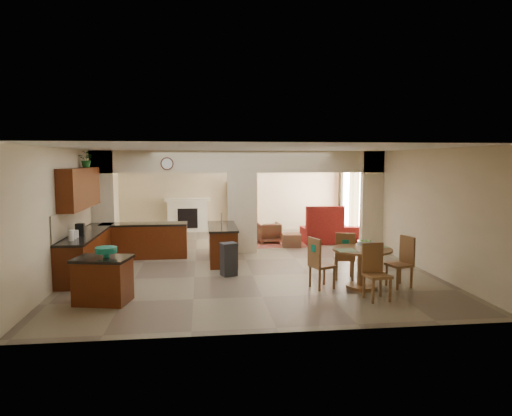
{
  "coord_description": "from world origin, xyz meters",
  "views": [
    {
      "loc": [
        -1.11,
        -11.43,
        2.54
      ],
      "look_at": [
        0.3,
        0.3,
        1.3
      ],
      "focal_mm": 32.0,
      "sensor_mm": 36.0,
      "label": 1
    }
  ],
  "objects": [
    {
      "name": "ceiling",
      "position": [
        0.0,
        0.0,
        2.8
      ],
      "size": [
        10.0,
        10.0,
        0.0
      ],
      "primitive_type": "plane",
      "rotation": [
        3.14,
        0.0,
        0.0
      ],
      "color": "white",
      "rests_on": "wall_back"
    },
    {
      "name": "sofa",
      "position": [
        3.3,
        3.03,
        0.37
      ],
      "size": [
        2.53,
        0.99,
        0.74
      ],
      "primitive_type": "imported",
      "rotation": [
        0.0,
        0.0,
        1.57
      ],
      "color": "maroon",
      "rests_on": "floor"
    },
    {
      "name": "drape_a_right",
      "position": [
        3.93,
        2.9,
        1.2
      ],
      "size": [
        0.1,
        0.28,
        2.3
      ],
      "primitive_type": "cube",
      "color": "#3F2119",
      "rests_on": "wall_right"
    },
    {
      "name": "ceiling_fan",
      "position": [
        1.5,
        3.0,
        2.56
      ],
      "size": [
        1.0,
        1.0,
        0.1
      ],
      "primitive_type": "cylinder",
      "color": "white",
      "rests_on": "ceiling"
    },
    {
      "name": "wall_left",
      "position": [
        -4.0,
        0.0,
        1.4
      ],
      "size": [
        0.0,
        10.0,
        10.0
      ],
      "primitive_type": "plane",
      "rotation": [
        1.57,
        0.0,
        1.57
      ],
      "color": "beige",
      "rests_on": "floor"
    },
    {
      "name": "chair_north",
      "position": [
        1.9,
        -2.19,
        0.55
      ],
      "size": [
        0.5,
        0.5,
        1.02
      ],
      "rotation": [
        0.0,
        0.0,
        2.93
      ],
      "color": "brown",
      "rests_on": "floor"
    },
    {
      "name": "chair_west",
      "position": [
        1.18,
        -2.78,
        0.55
      ],
      "size": [
        0.54,
        0.54,
        1.02
      ],
      "rotation": [
        0.0,
        0.0,
        1.91
      ],
      "color": "brown",
      "rests_on": "floor"
    },
    {
      "name": "drape_b_left",
      "position": [
        3.93,
        3.4,
        1.2
      ],
      "size": [
        0.1,
        0.28,
        2.3
      ],
      "primitive_type": "cube",
      "color": "#3F2119",
      "rests_on": "wall_right"
    },
    {
      "name": "chaise",
      "position": [
        2.58,
        2.21,
        0.23
      ],
      "size": [
        1.19,
        0.98,
        0.47
      ],
      "primitive_type": "cube",
      "rotation": [
        0.0,
        0.0,
        0.03
      ],
      "color": "maroon",
      "rests_on": "floor"
    },
    {
      "name": "kitchen_island",
      "position": [
        -2.87,
        -3.2,
        0.42
      ],
      "size": [
        1.07,
        0.87,
        0.82
      ],
      "rotation": [
        0.0,
        0.0,
        -0.21
      ],
      "color": "#3D1607",
      "rests_on": "floor"
    },
    {
      "name": "wall_clock",
      "position": [
        -2.0,
        0.85,
        2.45
      ],
      "size": [
        0.34,
        0.03,
        0.34
      ],
      "primitive_type": "cylinder",
      "rotation": [
        1.57,
        0.0,
        0.0
      ],
      "color": "#4C2719",
      "rests_on": "partition_header"
    },
    {
      "name": "ottoman",
      "position": [
        1.51,
        1.64,
        0.19
      ],
      "size": [
        0.56,
        0.56,
        0.38
      ],
      "primitive_type": "cube",
      "rotation": [
        0.0,
        0.0,
        -0.07
      ],
      "color": "maroon",
      "rests_on": "floor"
    },
    {
      "name": "partition_right_pier",
      "position": [
        3.7,
        1.0,
        1.4
      ],
      "size": [
        0.6,
        0.25,
        2.8
      ],
      "primitive_type": "cube",
      "color": "beige",
      "rests_on": "floor"
    },
    {
      "name": "partition_left_pier",
      "position": [
        -3.7,
        1.0,
        1.4
      ],
      "size": [
        0.6,
        0.25,
        2.8
      ],
      "primitive_type": "cube",
      "color": "beige",
      "rests_on": "floor"
    },
    {
      "name": "plant",
      "position": [
        -3.82,
        -0.09,
        2.56
      ],
      "size": [
        0.42,
        0.39,
        0.38
      ],
      "primitive_type": "imported",
      "rotation": [
        0.0,
        0.0,
        -0.31
      ],
      "color": "#134A16",
      "rests_on": "upper_cabinets"
    },
    {
      "name": "chair_east",
      "position": [
        2.9,
        -2.84,
        0.55
      ],
      "size": [
        0.52,
        0.52,
        1.02
      ],
      "rotation": [
        0.0,
        0.0,
        4.98
      ],
      "color": "brown",
      "rests_on": "floor"
    },
    {
      "name": "armchair",
      "position": [
        0.94,
        2.35,
        0.31
      ],
      "size": [
        0.74,
        0.75,
        0.63
      ],
      "primitive_type": "imported",
      "rotation": [
        0.0,
        0.0,
        3.24
      ],
      "color": "maroon",
      "rests_on": "floor"
    },
    {
      "name": "partition_header",
      "position": [
        0.0,
        1.0,
        2.5
      ],
      "size": [
        8.0,
        0.25,
        0.6
      ],
      "primitive_type": "cube",
      "color": "beige",
      "rests_on": "partition_center_pier"
    },
    {
      "name": "wall_front",
      "position": [
        0.0,
        -5.0,
        1.4
      ],
      "size": [
        8.0,
        0.0,
        8.0
      ],
      "primitive_type": "plane",
      "rotation": [
        -1.57,
        0.0,
        0.0
      ],
      "color": "beige",
      "rests_on": "floor"
    },
    {
      "name": "rug",
      "position": [
        1.2,
        2.1,
        0.01
      ],
      "size": [
        1.6,
        1.3,
        0.01
      ],
      "primitive_type": "cube",
      "color": "brown",
      "rests_on": "floor"
    },
    {
      "name": "peninsula",
      "position": [
        -0.6,
        -0.11,
        0.46
      ],
      "size": [
        0.7,
        1.85,
        0.91
      ],
      "color": "#3D1607",
      "rests_on": "floor"
    },
    {
      "name": "trash_can",
      "position": [
        -0.53,
        -1.54,
        0.34
      ],
      "size": [
        0.39,
        0.36,
        0.68
      ],
      "primitive_type": "cube",
      "rotation": [
        0.0,
        0.0,
        0.35
      ],
      "color": "#29292B",
      "rests_on": "floor"
    },
    {
      "name": "upper_cabinets",
      "position": [
        -3.82,
        -0.8,
        1.92
      ],
      "size": [
        0.35,
        2.4,
        0.9
      ],
      "primitive_type": "cube",
      "color": "#3D1607",
      "rests_on": "wall_left"
    },
    {
      "name": "window_b",
      "position": [
        3.97,
        4.0,
        1.2
      ],
      "size": [
        0.02,
        0.9,
        1.9
      ],
      "primitive_type": "cube",
      "color": "white",
      "rests_on": "wall_right"
    },
    {
      "name": "shelving_unit",
      "position": [
        0.35,
        4.82,
        0.9
      ],
      "size": [
        1.0,
        0.32,
        1.8
      ],
      "primitive_type": "cube",
      "color": "brown",
      "rests_on": "floor"
    },
    {
      "name": "teal_bowl",
      "position": [
        -2.81,
        -3.18,
        0.91
      ],
      "size": [
        0.38,
        0.38,
        0.18
      ],
      "primitive_type": "cylinder",
      "color": "#138369",
      "rests_on": "kitchen_island"
    },
    {
      "name": "partition_center_pier",
      "position": [
        0.0,
        1.0,
        1.1
      ],
      "size": [
        0.8,
        0.25,
        2.2
      ],
      "primitive_type": "cube",
      "color": "beige",
      "rests_on": "floor"
    },
    {
      "name": "window_a",
      "position": [
        3.97,
        2.3,
        1.2
      ],
      "size": [
        0.02,
        0.9,
        1.9
      ],
      "primitive_type": "cube",
      "color": "white",
      "rests_on": "wall_right"
    },
    {
      "name": "wall_back",
      "position": [
        0.0,
        5.0,
        1.4
      ],
      "size": [
        8.0,
        0.0,
        8.0
      ],
      "primitive_type": "plane",
      "rotation": [
        1.57,
        0.0,
        0.0
      ],
      "color": "beige",
      "rests_on": "floor"
    },
    {
      "name": "drape_a_left",
      "position": [
        3.93,
        1.7,
        1.2
      ],
      "size": [
        0.1,
        0.28,
        2.3
      ],
      "primitive_type": "cube",
      "color": "#3F2119",
      "rests_on": "wall_right"
    },
    {
      "name": "kitchen_counter",
      "position": [
        -3.26,
        -0.25,
        0.46
      ],
      "size": [
        2.52,
        3.29,
        1.48
      ],
      "color": "#3D1607",
      "rests_on": "floor"
    },
    {
      "name": "floor",
      "position": [
        0.0,
        0.0,
        0.0
      ],
      "size": [
        10.0,
        10.0,
        0.0
      ],
      "primitive_type": "plane",
      "color": "#7A6E54",
      "rests_on": "ground"
    },
    {
      "name": "dining_table",
      "position": [
        2.04,
        -2.85,
        0.53
      ],
      "size": [
        1.18,
        1.18,
        0.8
      ],
      "color": "brown",
      "rests_on": "floor"
    },
    {
      "name": "glazed_door",
      "position": [
        3.97,
        3.15,
        1.05
      ],
      "size": [
        0.02,
        0.7,
        2.1
      ],
      "primitive_type": "cube",
      "color": "white",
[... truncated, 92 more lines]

